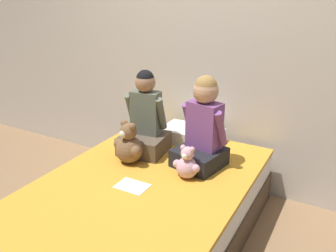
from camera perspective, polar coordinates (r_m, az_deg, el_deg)
ground_plane at (r=2.66m, az=-3.77°, el=-17.43°), size 14.00×14.00×0.00m
wall_behind_bed at (r=3.01m, az=6.42°, el=13.33°), size 8.00×0.06×2.50m
bed at (r=2.53m, az=-3.90°, el=-13.43°), size 1.30×1.87×0.46m
child_on_left at (r=2.74m, az=-3.73°, el=0.70°), size 0.37×0.35×0.64m
child_on_right at (r=2.52m, az=5.61°, el=-0.30°), size 0.37×0.38×0.66m
teddy_bear_held_by_left_child at (r=2.61m, az=-6.30°, el=-3.13°), size 0.26×0.20×0.32m
teddy_bear_held_by_right_child at (r=2.40m, az=3.08°, el=-6.17°), size 0.20×0.15×0.24m
pillow_at_headboard at (r=2.98m, az=3.85°, el=-1.46°), size 0.49×0.29×0.11m
sign_card at (r=2.36m, az=-5.76°, el=-9.57°), size 0.21×0.15×0.00m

